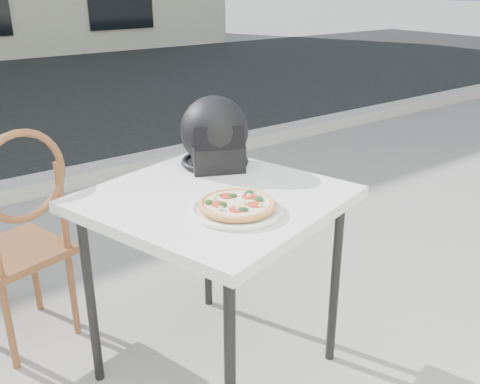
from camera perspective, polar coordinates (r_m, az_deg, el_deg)
cafe_table_main at (r=2.10m, az=-2.72°, el=-2.09°), size 1.08×1.08×0.83m
plate at (r=1.90m, az=-0.30°, el=-1.90°), size 0.43×0.43×0.02m
pizza at (r=1.89m, az=-0.30°, el=-1.29°), size 0.29×0.29×0.03m
helmet at (r=2.35m, az=-2.71°, el=6.03°), size 0.40×0.41×0.31m
cafe_chair_main at (r=2.52m, az=-22.44°, el=-3.82°), size 0.49×0.49×1.06m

